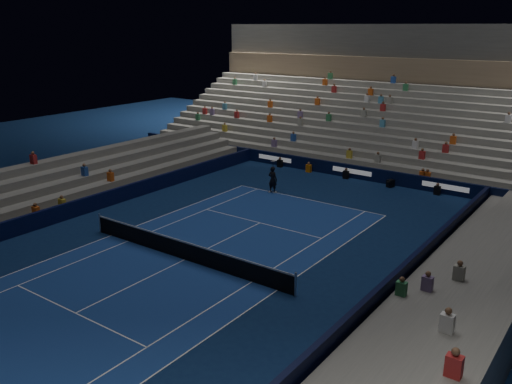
{
  "coord_description": "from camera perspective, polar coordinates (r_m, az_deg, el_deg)",
  "views": [
    {
      "loc": [
        17.16,
        -17.78,
        11.06
      ],
      "look_at": [
        0.0,
        6.0,
        2.0
      ],
      "focal_mm": 37.9,
      "sensor_mm": 36.0,
      "label": 1
    }
  ],
  "objects": [
    {
      "name": "sponsor_barrier_west",
      "position": [
        33.9,
        -19.62,
        -2.02
      ],
      "size": [
        0.25,
        37.0,
        1.0
      ],
      "primitive_type": "cube",
      "color": "black",
      "rests_on": "ground"
    },
    {
      "name": "tennis_net",
      "position": [
        26.87,
        -7.55,
        -6.12
      ],
      "size": [
        12.9,
        0.1,
        1.1
      ],
      "color": "#B2B2B7",
      "rests_on": "ground"
    },
    {
      "name": "broadcast_camera",
      "position": [
        39.72,
        13.98,
        0.9
      ],
      "size": [
        0.54,
        0.91,
        0.53
      ],
      "color": "black",
      "rests_on": "ground"
    },
    {
      "name": "grandstand_west",
      "position": [
        36.59,
        -22.82,
        -0.31
      ],
      "size": [
        5.0,
        37.0,
        2.5
      ],
      "color": "slate",
      "rests_on": "ground"
    },
    {
      "name": "ground",
      "position": [
        27.07,
        -7.51,
        -7.1
      ],
      "size": [
        90.0,
        90.0,
        0.0
      ],
      "primitive_type": "plane",
      "color": "#0B1E45",
      "rests_on": "ground"
    },
    {
      "name": "grandstand_east",
      "position": [
        20.85,
        20.66,
        -13.15
      ],
      "size": [
        5.0,
        37.0,
        2.5
      ],
      "color": "slate",
      "rests_on": "ground"
    },
    {
      "name": "tennis_player",
      "position": [
        37.09,
        1.78,
        1.31
      ],
      "size": [
        0.68,
        0.45,
        1.86
      ],
      "primitive_type": "imported",
      "rotation": [
        0.0,
        0.0,
        3.15
      ],
      "color": "black",
      "rests_on": "ground"
    },
    {
      "name": "sponsor_barrier_far",
      "position": [
        41.5,
        10.16,
        2.15
      ],
      "size": [
        44.0,
        0.25,
        1.0
      ],
      "primitive_type": "cube",
      "color": "black",
      "rests_on": "ground"
    },
    {
      "name": "court_surface",
      "position": [
        27.07,
        -7.51,
        -7.09
      ],
      "size": [
        10.97,
        23.77,
        0.01
      ],
      "primitive_type": "cube",
      "color": "navy",
      "rests_on": "ground"
    },
    {
      "name": "grandstand_main",
      "position": [
        49.4,
        15.18,
        7.63
      ],
      "size": [
        44.0,
        15.2,
        11.2
      ],
      "color": "gray",
      "rests_on": "ground"
    },
    {
      "name": "sponsor_barrier_east",
      "position": [
        21.98,
        11.68,
        -11.93
      ],
      "size": [
        0.25,
        37.0,
        1.0
      ],
      "primitive_type": "cube",
      "color": "black",
      "rests_on": "ground"
    }
  ]
}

